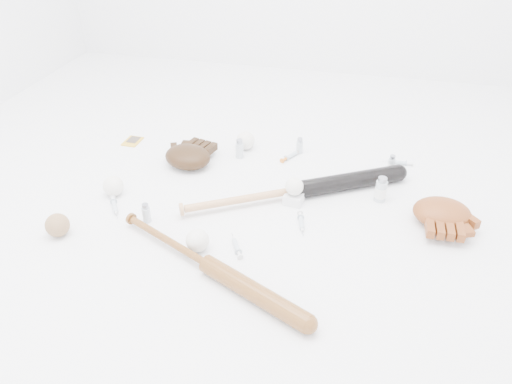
% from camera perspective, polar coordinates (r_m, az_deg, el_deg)
% --- Properties ---
extents(bat_dark, '(0.84, 0.53, 0.07)m').
position_cam_1_polar(bat_dark, '(1.90, 4.53, 0.20)').
color(bat_dark, black).
rests_on(bat_dark, ground).
extents(bat_wood, '(0.74, 0.40, 0.06)m').
position_cam_1_polar(bat_wood, '(1.57, -5.55, -8.22)').
color(bat_wood, brown).
rests_on(bat_wood, ground).
extents(glove_dark, '(0.29, 0.29, 0.09)m').
position_cam_1_polar(glove_dark, '(2.11, -7.81, 4.05)').
color(glove_dark, black).
rests_on(glove_dark, ground).
extents(glove_tan, '(0.25, 0.25, 0.09)m').
position_cam_1_polar(glove_tan, '(1.87, 20.49, -2.20)').
color(glove_tan, brown).
rests_on(glove_tan, ground).
extents(trading_card, '(0.07, 0.10, 0.01)m').
position_cam_1_polar(trading_card, '(2.37, -13.93, 5.64)').
color(trading_card, gold).
rests_on(trading_card, ground).
extents(pedestal, '(0.08, 0.08, 0.04)m').
position_cam_1_polar(pedestal, '(1.88, 4.34, -0.72)').
color(pedestal, white).
rests_on(pedestal, ground).
extents(baseball_on_pedestal, '(0.07, 0.07, 0.07)m').
position_cam_1_polar(baseball_on_pedestal, '(1.85, 4.41, 0.63)').
color(baseball_on_pedestal, white).
rests_on(baseball_on_pedestal, pedestal).
extents(baseball_left, '(0.08, 0.08, 0.08)m').
position_cam_1_polar(baseball_left, '(1.98, -16.00, 0.66)').
color(baseball_left, white).
rests_on(baseball_left, ground).
extents(baseball_upper, '(0.08, 0.08, 0.08)m').
position_cam_1_polar(baseball_upper, '(2.22, -1.22, 5.90)').
color(baseball_upper, white).
rests_on(baseball_upper, ground).
extents(baseball_mid, '(0.08, 0.08, 0.08)m').
position_cam_1_polar(baseball_mid, '(1.65, -6.70, -5.51)').
color(baseball_mid, white).
rests_on(baseball_mid, ground).
extents(baseball_aged, '(0.08, 0.08, 0.08)m').
position_cam_1_polar(baseball_aged, '(1.83, -21.75, -3.53)').
color(baseball_aged, olive).
rests_on(baseball_aged, ground).
extents(syringe_0, '(0.11, 0.14, 0.02)m').
position_cam_1_polar(syringe_0, '(1.92, -15.84, -1.63)').
color(syringe_0, '#ADBCC6').
rests_on(syringe_0, ground).
extents(syringe_1, '(0.09, 0.14, 0.02)m').
position_cam_1_polar(syringe_1, '(1.67, -2.28, -6.17)').
color(syringe_1, '#ADBCC6').
rests_on(syringe_1, ground).
extents(syringe_2, '(0.10, 0.15, 0.02)m').
position_cam_1_polar(syringe_2, '(2.18, 4.08, 4.20)').
color(syringe_2, '#ADBCC6').
rests_on(syringe_2, ground).
extents(syringe_3, '(0.06, 0.15, 0.02)m').
position_cam_1_polar(syringe_3, '(1.77, 5.21, -3.55)').
color(syringe_3, '#ADBCC6').
rests_on(syringe_3, ground).
extents(syringe_4, '(0.14, 0.03, 0.02)m').
position_cam_1_polar(syringe_4, '(2.20, 15.96, 3.26)').
color(syringe_4, '#ADBCC6').
rests_on(syringe_4, ground).
extents(vial_0, '(0.03, 0.03, 0.08)m').
position_cam_1_polar(vial_0, '(2.13, 15.22, 3.15)').
color(vial_0, silver).
rests_on(vial_0, ground).
extents(vial_1, '(0.03, 0.03, 0.07)m').
position_cam_1_polar(vial_1, '(2.20, 5.01, 5.31)').
color(vial_1, silver).
rests_on(vial_1, ground).
extents(vial_2, '(0.03, 0.03, 0.09)m').
position_cam_1_polar(vial_2, '(2.15, -1.89, 4.98)').
color(vial_2, silver).
rests_on(vial_2, ground).
extents(vial_3, '(0.04, 0.04, 0.10)m').
position_cam_1_polar(vial_3, '(1.92, 14.10, 0.32)').
color(vial_3, silver).
rests_on(vial_3, ground).
extents(vial_4, '(0.03, 0.03, 0.07)m').
position_cam_1_polar(vial_4, '(1.81, -12.44, -2.35)').
color(vial_4, silver).
rests_on(vial_4, ground).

